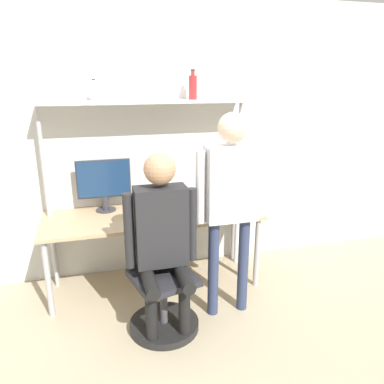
{
  "coord_description": "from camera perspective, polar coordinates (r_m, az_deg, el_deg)",
  "views": [
    {
      "loc": [
        -0.52,
        -2.9,
        1.96
      ],
      "look_at": [
        0.24,
        -0.14,
        1.08
      ],
      "focal_mm": 35.0,
      "sensor_mm": 36.0,
      "label": 1
    }
  ],
  "objects": [
    {
      "name": "person_seated",
      "position": [
        2.82,
        -4.59,
        -5.91
      ],
      "size": [
        0.56,
        0.48,
        1.44
      ],
      "color": "black",
      "rests_on": "ground_plane"
    },
    {
      "name": "bottle_clear",
      "position": [
        3.48,
        -14.65,
        14.57
      ],
      "size": [
        0.06,
        0.06,
        0.19
      ],
      "color": "silver",
      "rests_on": "shelf_unit"
    },
    {
      "name": "person_standing",
      "position": [
        2.98,
        5.93,
        0.23
      ],
      "size": [
        0.58,
        0.23,
        1.71
      ],
      "color": "#2D3856",
      "rests_on": "ground_plane"
    },
    {
      "name": "office_chair",
      "position": [
        3.12,
        -4.68,
        -15.26
      ],
      "size": [
        0.56,
        0.56,
        0.93
      ],
      "color": "black",
      "rests_on": "ground_plane"
    },
    {
      "name": "monitor",
      "position": [
        3.62,
        -13.27,
        1.47
      ],
      "size": [
        0.5,
        0.19,
        0.5
      ],
      "color": "#333338",
      "rests_on": "desk"
    },
    {
      "name": "cell_phone",
      "position": [
        3.43,
        -0.54,
        -3.82
      ],
      "size": [
        0.07,
        0.15,
        0.01
      ],
      "color": "#264C8C",
      "rests_on": "desk"
    },
    {
      "name": "desk",
      "position": [
        3.56,
        -5.95,
        -4.33
      ],
      "size": [
        2.01,
        0.72,
        0.73
      ],
      "color": "tan",
      "rests_on": "ground_plane"
    },
    {
      "name": "ground_plane",
      "position": [
        3.53,
        -4.52,
        -16.61
      ],
      "size": [
        12.0,
        12.0,
        0.0
      ],
      "primitive_type": "plane",
      "color": "tan"
    },
    {
      "name": "shelf_unit",
      "position": [
        3.54,
        -6.93,
        10.14
      ],
      "size": [
        1.91,
        0.3,
        1.76
      ],
      "color": "silver",
      "rests_on": "ground_plane"
    },
    {
      "name": "bottle_red",
      "position": [
        3.61,
        0.13,
        15.73
      ],
      "size": [
        0.08,
        0.08,
        0.27
      ],
      "color": "maroon",
      "rests_on": "shelf_unit"
    },
    {
      "name": "wall_back",
      "position": [
        3.76,
        -7.28,
        7.64
      ],
      "size": [
        8.0,
        0.06,
        2.7
      ],
      "color": "silver",
      "rests_on": "ground_plane"
    },
    {
      "name": "laptop",
      "position": [
        3.43,
        -5.32,
        -2.81
      ],
      "size": [
        0.34,
        0.26,
        0.25
      ],
      "color": "silver",
      "rests_on": "desk"
    }
  ]
}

